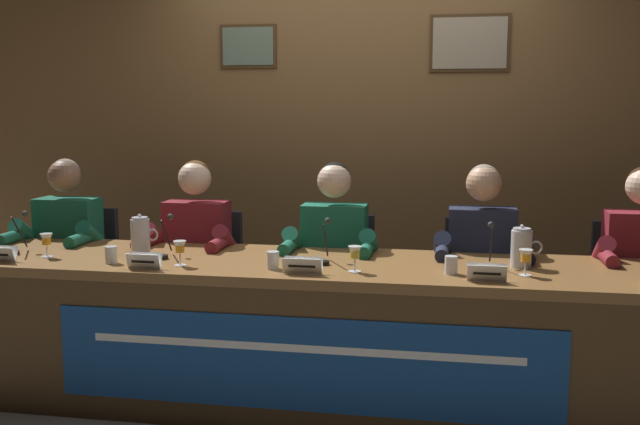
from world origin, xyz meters
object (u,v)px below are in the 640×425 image
Objects in this scene: juice_glass_right at (526,258)px; water_pitcher_left_side at (141,235)px; nameplate_left at (144,261)px; water_cup_right at (451,266)px; microphone_left at (165,243)px; nameplate_center at (303,266)px; nameplate_right at (487,273)px; juice_glass_center at (355,254)px; panelist_left at (193,250)px; chair_center at (338,294)px; microphone_center at (325,248)px; microphone_far_left at (18,239)px; chair_right at (479,301)px; chair_far_left at (81,283)px; chair_far_right at (630,308)px; panelist_far_left at (62,245)px; microphone_right at (491,253)px; water_cup_left at (111,256)px; chair_left at (205,288)px; panelist_center at (332,255)px; water_cup_center at (273,261)px; conference_table at (316,311)px; panelist_right at (482,261)px; water_pitcher_right_side at (522,248)px; juice_glass_far_left at (46,241)px; juice_glass_left at (180,248)px.

juice_glass_right is 0.59× the size of water_pitcher_left_side.
water_pitcher_left_side is (-0.18, 0.37, 0.05)m from nameplate_left.
microphone_left is at bearing 175.15° from water_cup_right.
nameplate_center is 1.06× the size of nameplate_right.
nameplate_right is at bearing -0.10° from nameplate_center.
juice_glass_center is at bearing 6.68° from nameplate_left.
panelist_left is 1.37× the size of chair_center.
microphone_center reaches higher than juice_glass_right.
water_pitcher_left_side is (0.64, 0.13, 0.02)m from microphone_far_left.
nameplate_right is (1.61, -0.25, -0.03)m from microphone_left.
juice_glass_center reaches higher than nameplate_left.
chair_right is 1.91m from water_pitcher_left_side.
chair_far_right is (3.25, 0.00, 0.00)m from chair_far_left.
panelist_far_left is 5.61× the size of microphone_right.
microphone_left is at bearing -27.18° from panelist_far_left.
chair_far_right is (0.81, 0.00, 0.00)m from chair_right.
juice_glass_right is (2.00, 0.08, 0.05)m from water_cup_left.
panelist_left reaches higher than chair_far_right.
chair_left and chair_center have the same top height.
chair_far_left is at bearing 156.83° from juice_glass_center.
panelist_center is at bearing -173.04° from chair_far_right.
microphone_center is 1.00× the size of microphone_right.
nameplate_right is at bearing -4.74° from water_cup_center.
microphone_far_left is at bearing 178.34° from conference_table.
microphone_left reaches higher than water_cup_left.
microphone_right reaches higher than chair_far_right.
panelist_right is 1.83m from water_pitcher_left_side.
nameplate_right is at bearing -39.71° from panelist_center.
water_cup_right is 0.40× the size of water_pitcher_right_side.
chair_left is 1.11m from microphone_center.
panelist_far_left is at bearing 157.74° from water_cup_center.
nameplate_left is (0.01, -0.70, 0.08)m from panelist_left.
water_pitcher_left_side is at bearing 82.38° from water_cup_left.
chair_far_left reaches higher than juice_glass_far_left.
chair_right is (0.84, 0.87, -0.36)m from nameplate_center.
juice_glass_right is at bearing -27.98° from panelist_center.
panelist_right reaches higher than juice_glass_right.
panelist_right is at bearing 73.25° from water_cup_right.
panelist_center is at bearing 71.70° from water_cup_center.
juice_glass_far_left is (-1.41, -0.02, 0.31)m from conference_table.
panelist_center is at bearing 109.06° from juice_glass_center.
water_cup_right is (1.46, -0.54, 0.08)m from panelist_left.
microphone_center is (0.84, -0.61, 0.39)m from chair_left.
water_cup_left is 1.19m from panelist_center.
water_cup_left is at bearing 177.95° from nameplate_right.
chair_far_left is 4.22× the size of water_pitcher_left_side.
nameplate_right is at bearing -38.55° from water_cup_right.
panelist_right reaches higher than water_cup_right.
microphone_center is 0.81m from microphone_right.
juice_glass_left and juice_glass_right have the same top height.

